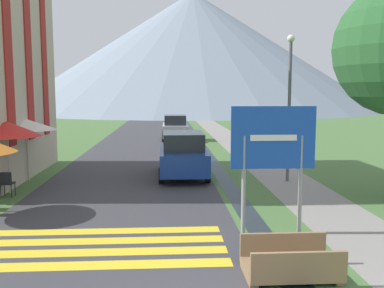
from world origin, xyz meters
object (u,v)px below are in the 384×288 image
cafe_umbrella_middle_red (7,129)px  streetlamp (289,96)px  parked_car_far (175,128)px  cafe_chair_middle (7,182)px  parked_car_near (183,154)px  footbridge (290,264)px  road_sign (273,149)px  cafe_umbrella_rear_white (26,125)px  cafe_chair_far_right (6,173)px

cafe_umbrella_middle_red → streetlamp: 10.10m
parked_car_far → cafe_chair_middle: bearing=-109.2°
parked_car_near → footbridge: bearing=-80.5°
road_sign → footbridge: 3.03m
cafe_umbrella_middle_red → streetlamp: (9.95, 1.40, 1.07)m
footbridge → parked_car_near: size_ratio=0.41×
parked_car_near → cafe_umbrella_rear_white: (-6.02, -0.35, 1.26)m
cafe_umbrella_rear_white → streetlamp: (10.00, -0.76, 1.08)m
road_sign → cafe_chair_far_right: bearing=145.5°
footbridge → cafe_chair_middle: bearing=139.1°
cafe_chair_middle → streetlamp: streetlamp is taller
cafe_umbrella_rear_white → cafe_chair_far_right: bearing=-111.1°
cafe_chair_middle → cafe_umbrella_rear_white: 3.24m
parked_car_far → cafe_umbrella_rear_white: (-5.99, -13.90, 1.26)m
footbridge → streetlamp: (2.38, 8.47, 3.03)m
parked_car_near → streetlamp: size_ratio=0.76×
cafe_chair_far_right → streetlamp: streetlamp is taller
parked_car_far → cafe_chair_far_right: (-6.42, -15.02, -0.40)m
road_sign → parked_car_near: (-1.84, 7.18, -1.15)m
cafe_chair_middle → cafe_umbrella_rear_white: (-0.17, 2.78, 1.66)m
parked_car_far → cafe_umbrella_middle_red: bearing=-110.3°
cafe_chair_middle → footbridge: bearing=-26.1°
parked_car_near → cafe_umbrella_middle_red: cafe_umbrella_middle_red is taller
cafe_umbrella_middle_red → cafe_chair_middle: bearing=-79.1°
parked_car_far → streetlamp: (4.02, -14.66, 2.34)m
parked_car_far → streetlamp: bearing=-74.7°
footbridge → cafe_umbrella_rear_white: (-7.62, 9.23, 1.95)m
parked_car_near → cafe_umbrella_middle_red: size_ratio=1.71×
cafe_chair_far_right → cafe_chair_middle: bearing=-65.3°
footbridge → parked_car_near: parked_car_near is taller
parked_car_near → cafe_umbrella_rear_white: cafe_umbrella_rear_white is taller
parked_car_near → cafe_chair_middle: bearing=-151.9°
cafe_umbrella_rear_white → streetlamp: 10.09m
cafe_chair_far_right → cafe_umbrella_middle_red: bearing=-60.3°
cafe_chair_far_right → cafe_chair_middle: size_ratio=1.00×
parked_car_far → cafe_chair_far_right: size_ratio=4.60×
road_sign → cafe_umbrella_rear_white: size_ratio=1.29×
parked_car_far → cafe_umbrella_middle_red: (-5.93, -16.06, 1.28)m
cafe_chair_middle → cafe_umbrella_middle_red: 1.79m
parked_car_near → parked_car_far: (-0.04, 13.55, -0.00)m
footbridge → cafe_chair_far_right: size_ratio=2.00×
cafe_umbrella_middle_red → cafe_umbrella_rear_white: bearing=91.4°
cafe_chair_far_right → cafe_umbrella_rear_white: (0.43, 1.12, 1.66)m
footbridge → streetlamp: 9.31m
cafe_chair_far_right → streetlamp: bearing=6.7°
footbridge → parked_car_far: (-1.64, 23.13, 0.68)m
road_sign → cafe_chair_middle: size_ratio=3.61×
cafe_umbrella_middle_red → streetlamp: streetlamp is taller
footbridge → streetlamp: streetlamp is taller
footbridge → cafe_chair_middle: (-7.45, 6.46, 0.29)m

